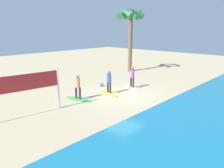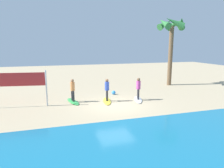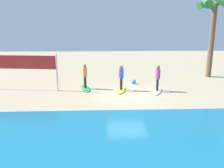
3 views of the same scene
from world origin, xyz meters
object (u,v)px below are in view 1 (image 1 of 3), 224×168
Objects in this scene: surfer_white at (132,76)px; surfer_yellow at (109,80)px; surfboard_green at (78,99)px; beach_ball at (101,84)px; surfer_green at (78,85)px; palm_tree at (131,19)px; surfboard_yellow at (109,93)px; surfboard_white at (132,88)px.

surfer_white and surfer_yellow have the same top height.
surfboard_green is (4.83, -0.89, -0.99)m from surfer_white.
surfer_white is 2.74m from beach_ball.
surfer_white is at bearing 169.61° from surfer_green.
palm_tree is at bearing -140.33° from surfer_white.
beach_ball is (-3.57, -1.38, -0.87)m from surfer_green.
palm_tree is at bearing -151.51° from surfer_yellow.
surfer_green is at bearing 77.53° from surfboard_green.
surfboard_yellow and surfboard_green have the same top height.
surfer_white is at bearing 119.24° from beach_ball.
surfer_yellow and surfer_green have the same top height.
surfer_yellow is at bearing 28.49° from palm_tree.
surfboard_white is at bearing 169.61° from surfer_green.
surfboard_green is at bearing 19.79° from palm_tree.
surfer_green is at bearing 21.12° from beach_ball.
surfer_white reaches higher than surfboard_green.
palm_tree is 9.07m from beach_ball.
surfboard_white is 9.15m from palm_tree.
surfer_green reaches higher than surfboard_green.
surfer_yellow is at bearing -7.40° from surfer_white.
surfer_white is 0.23× the size of palm_tree.
beach_ball reaches higher than surfboard_green.
surfer_green is at bearing -13.24° from surfer_yellow.
palm_tree reaches higher than beach_ball.
surfer_green is at bearing 19.79° from palm_tree.
surfboard_green is (4.83, -0.89, 0.00)m from surfboard_white.
surfboard_yellow is at bearing -78.39° from surfboard_white.
surfboard_white is at bearing -90.00° from surfer_white.
surfboard_white is 1.00× the size of surfboard_green.
surfboard_white is 0.99m from surfer_white.
surfboard_white is 1.28× the size of surfer_white.
palm_tree is (-10.43, -3.75, 5.57)m from surfboard_green.
surfer_yellow is (0.00, 0.00, 0.99)m from surfboard_yellow.
surfboard_yellow is at bearing 60.31° from beach_ball.
surfboard_white is at bearing 67.14° from surfboard_green.
surfer_white is 2.40m from surfer_yellow.
surfboard_yellow is 0.30× the size of palm_tree.
surfer_white is 0.78× the size of surfboard_green.
surfboard_green is at bearing -13.24° from surfer_yellow.
palm_tree is at bearing -160.92° from beach_ball.
palm_tree is (-5.59, -4.64, 4.57)m from surfer_white.
surfer_green is 11.99m from palm_tree.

